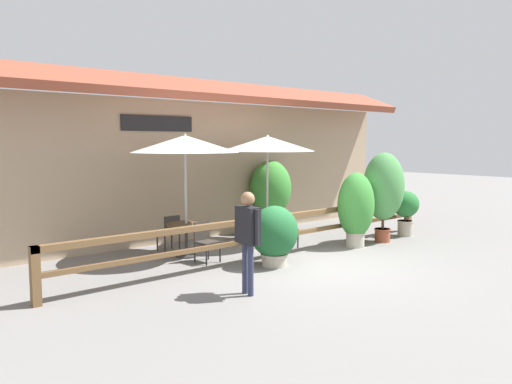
% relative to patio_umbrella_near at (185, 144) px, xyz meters
% --- Properties ---
extents(ground_plane, '(60.00, 60.00, 0.00)m').
position_rel_patio_umbrella_near_xyz_m(ground_plane, '(1.51, -2.42, -2.50)').
color(ground_plane, slate).
extents(building_facade, '(14.28, 1.49, 4.23)m').
position_rel_patio_umbrella_near_xyz_m(building_facade, '(1.51, 1.68, -0.34)').
color(building_facade, tan).
rests_on(building_facade, ground).
extents(patio_railing, '(10.40, 0.14, 0.95)m').
position_rel_patio_umbrella_near_xyz_m(patio_railing, '(1.51, -1.37, -1.81)').
color(patio_railing, brown).
rests_on(patio_railing, ground).
extents(patio_umbrella_near, '(2.36, 2.36, 2.73)m').
position_rel_patio_umbrella_near_xyz_m(patio_umbrella_near, '(0.00, 0.00, 0.00)').
color(patio_umbrella_near, '#B7B2A8').
rests_on(patio_umbrella_near, ground).
extents(dining_table_near, '(0.85, 0.85, 0.75)m').
position_rel_patio_umbrella_near_xyz_m(dining_table_near, '(-0.00, 0.00, -1.91)').
color(dining_table_near, '#4C3826').
rests_on(dining_table_near, ground).
extents(chair_near_streetside, '(0.46, 0.46, 0.86)m').
position_rel_patio_umbrella_near_xyz_m(chair_near_streetside, '(0.04, -0.69, -2.02)').
color(chair_near_streetside, '#332D28').
rests_on(chair_near_streetside, ground).
extents(chair_near_wallside, '(0.44, 0.44, 0.86)m').
position_rel_patio_umbrella_near_xyz_m(chair_near_wallside, '(-0.02, 0.69, -2.02)').
color(chair_near_wallside, '#332D28').
rests_on(chair_near_wallside, ground).
extents(patio_umbrella_middle, '(2.36, 2.36, 2.73)m').
position_rel_patio_umbrella_near_xyz_m(patio_umbrella_middle, '(2.39, -0.03, 0.00)').
color(patio_umbrella_middle, '#B7B2A8').
rests_on(patio_umbrella_middle, ground).
extents(dining_table_middle, '(0.85, 0.85, 0.75)m').
position_rel_patio_umbrella_near_xyz_m(dining_table_middle, '(2.39, -0.03, -1.91)').
color(dining_table_middle, '#4C3826').
rests_on(dining_table_middle, ground).
extents(chair_middle_streetside, '(0.43, 0.43, 0.86)m').
position_rel_patio_umbrella_near_xyz_m(chair_middle_streetside, '(2.36, -0.71, -2.02)').
color(chair_middle_streetside, '#332D28').
rests_on(chair_middle_streetside, ground).
extents(chair_middle_wallside, '(0.50, 0.50, 0.86)m').
position_rel_patio_umbrella_near_xyz_m(chair_middle_wallside, '(2.45, 0.66, -2.02)').
color(chair_middle_wallside, '#332D28').
rests_on(chair_middle_wallside, ground).
extents(potted_plant_small_flowering, '(0.95, 0.85, 1.82)m').
position_rel_patio_umbrella_near_xyz_m(potted_plant_small_flowering, '(3.72, -1.78, -1.53)').
color(potted_plant_small_flowering, '#B7AD99').
rests_on(potted_plant_small_flowering, ground).
extents(potted_plant_broad_leaf, '(1.03, 0.93, 1.25)m').
position_rel_patio_umbrella_near_xyz_m(potted_plant_broad_leaf, '(0.93, -1.89, -1.83)').
color(potted_plant_broad_leaf, '#B7AD99').
rests_on(potted_plant_broad_leaf, ground).
extents(potted_plant_tall_tropical, '(0.76, 0.68, 1.22)m').
position_rel_patio_umbrella_near_xyz_m(potted_plant_tall_tropical, '(5.90, -1.75, -1.74)').
color(potted_plant_tall_tropical, '#B7AD99').
rests_on(potted_plant_tall_tropical, ground).
extents(potted_plant_entrance_palm, '(1.11, 1.00, 2.29)m').
position_rel_patio_umbrella_near_xyz_m(potted_plant_entrance_palm, '(4.74, -1.84, -1.11)').
color(potted_plant_entrance_palm, '#9E4C33').
rests_on(potted_plant_entrance_palm, ground).
extents(potted_plant_corner_fern, '(1.23, 1.10, 2.03)m').
position_rel_patio_umbrella_near_xyz_m(potted_plant_corner_fern, '(3.56, 1.13, -1.27)').
color(potted_plant_corner_fern, '#9E4C33').
rests_on(potted_plant_corner_fern, ground).
extents(pedestrian, '(0.26, 0.60, 1.73)m').
position_rel_patio_umbrella_near_xyz_m(pedestrian, '(-0.73, -3.04, -1.39)').
color(pedestrian, '#2D334C').
rests_on(pedestrian, ground).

